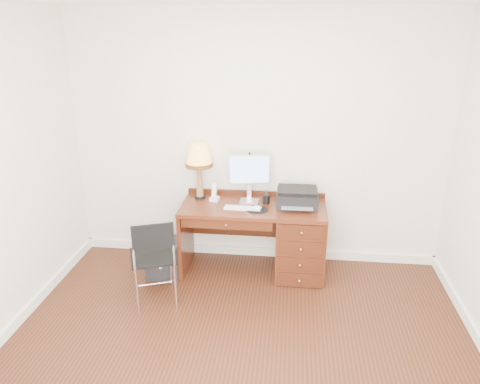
# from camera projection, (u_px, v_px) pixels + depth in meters

# --- Properties ---
(ground) EXTENTS (4.00, 4.00, 0.00)m
(ground) POSITION_uv_depth(u_px,v_px,m) (238.00, 355.00, 3.80)
(ground) COLOR black
(ground) RESTS_ON ground
(room_shell) EXTENTS (4.00, 4.00, 4.00)m
(room_shell) POSITION_uv_depth(u_px,v_px,m) (246.00, 306.00, 4.37)
(room_shell) COLOR silver
(room_shell) RESTS_ON ground
(desk) EXTENTS (1.50, 0.67, 0.75)m
(desk) POSITION_uv_depth(u_px,v_px,m) (284.00, 236.00, 4.93)
(desk) COLOR #542211
(desk) RESTS_ON ground
(monitor) EXTENTS (0.44, 0.17, 0.51)m
(monitor) POSITION_uv_depth(u_px,v_px,m) (250.00, 172.00, 4.87)
(monitor) COLOR silver
(monitor) RESTS_ON desk
(keyboard) EXTENTS (0.38, 0.12, 0.01)m
(keyboard) POSITION_uv_depth(u_px,v_px,m) (242.00, 208.00, 4.76)
(keyboard) COLOR white
(keyboard) RESTS_ON desk
(mouse_pad) EXTENTS (0.22, 0.22, 0.04)m
(mouse_pad) POSITION_uv_depth(u_px,v_px,m) (257.00, 209.00, 4.73)
(mouse_pad) COLOR black
(mouse_pad) RESTS_ON desk
(printer) EXTENTS (0.42, 0.33, 0.19)m
(printer) POSITION_uv_depth(u_px,v_px,m) (297.00, 197.00, 4.82)
(printer) COLOR black
(printer) RESTS_ON desk
(leg_lamp) EXTENTS (0.29, 0.29, 0.60)m
(leg_lamp) POSITION_uv_depth(u_px,v_px,m) (199.00, 159.00, 4.91)
(leg_lamp) COLOR black
(leg_lamp) RESTS_ON desk
(phone) EXTENTS (0.10, 0.10, 0.19)m
(phone) POSITION_uv_depth(u_px,v_px,m) (214.00, 196.00, 4.96)
(phone) COLOR white
(phone) RESTS_ON desk
(pen_cup) EXTENTS (0.07, 0.07, 0.09)m
(pen_cup) POSITION_uv_depth(u_px,v_px,m) (266.00, 199.00, 4.89)
(pen_cup) COLOR black
(pen_cup) RESTS_ON desk
(chair) EXTENTS (0.54, 0.54, 0.88)m
(chair) POSITION_uv_depth(u_px,v_px,m) (151.00, 253.00, 4.32)
(chair) COLOR black
(chair) RESTS_ON ground
(equipment_box) EXTENTS (0.35, 0.35, 0.39)m
(equipment_box) POSITION_uv_depth(u_px,v_px,m) (164.00, 258.00, 4.94)
(equipment_box) COLOR black
(equipment_box) RESTS_ON ground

